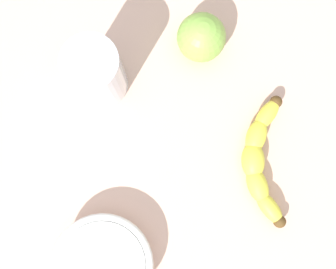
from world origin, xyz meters
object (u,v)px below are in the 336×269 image
object	(u,v)px
ceramic_bowl	(103,264)
smoothie_glass	(97,74)
banana	(260,160)
green_apple_fruit	(201,37)

from	to	relation	value
ceramic_bowl	smoothie_glass	bearing A→B (deg)	-0.33
banana	green_apple_fruit	bearing A→B (deg)	-154.33
smoothie_glass	ceramic_bowl	world-z (taller)	smoothie_glass
smoothie_glass	ceramic_bowl	bearing A→B (deg)	179.67
banana	green_apple_fruit	distance (cm)	21.75
banana	smoothie_glass	distance (cm)	28.87
banana	green_apple_fruit	world-z (taller)	green_apple_fruit
banana	green_apple_fruit	size ratio (longest dim) A/B	2.66
green_apple_fruit	banana	bearing A→B (deg)	-156.80
ceramic_bowl	banana	bearing A→B (deg)	-59.48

